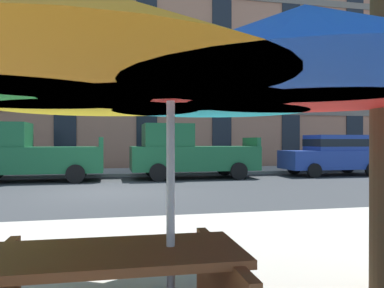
# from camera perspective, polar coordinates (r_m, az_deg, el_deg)

# --- Properties ---
(ground_plane) EXTENTS (120.00, 120.00, 0.00)m
(ground_plane) POSITION_cam_1_polar(r_m,az_deg,el_deg) (11.83, -12.40, -6.94)
(ground_plane) COLOR #2D3033
(sidewalk_far) EXTENTS (56.00, 3.60, 0.12)m
(sidewalk_far) POSITION_cam_1_polar(r_m,az_deg,el_deg) (18.59, -12.36, -4.06)
(sidewalk_far) COLOR gray
(sidewalk_far) RESTS_ON ground
(apartment_building) EXTENTS (41.50, 12.08, 16.00)m
(apartment_building) POSITION_cam_1_polar(r_m,az_deg,el_deg) (27.50, -12.37, 14.07)
(apartment_building) COLOR #A87056
(apartment_building) RESTS_ON ground
(pickup_green) EXTENTS (5.10, 2.12, 2.20)m
(pickup_green) POSITION_cam_1_polar(r_m,az_deg,el_deg) (15.72, -23.06, -1.38)
(pickup_green) COLOR #195933
(pickup_green) RESTS_ON ground
(pickup_green_midblock) EXTENTS (5.10, 2.12, 2.20)m
(pickup_green_midblock) POSITION_cam_1_polar(r_m,az_deg,el_deg) (15.77, -0.55, -1.34)
(pickup_green_midblock) COLOR #195933
(pickup_green_midblock) RESTS_ON ground
(sedan_blue) EXTENTS (4.40, 1.98, 1.78)m
(sedan_blue) POSITION_cam_1_polar(r_m,az_deg,el_deg) (18.26, 19.95, -1.37)
(sedan_blue) COLOR navy
(sedan_blue) RESTS_ON ground
(patio_umbrella) EXTENTS (4.04, 3.75, 2.29)m
(patio_umbrella) POSITION_cam_1_polar(r_m,az_deg,el_deg) (2.81, -3.16, 10.56)
(patio_umbrella) COLOR silver
(patio_umbrella) RESTS_ON ground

